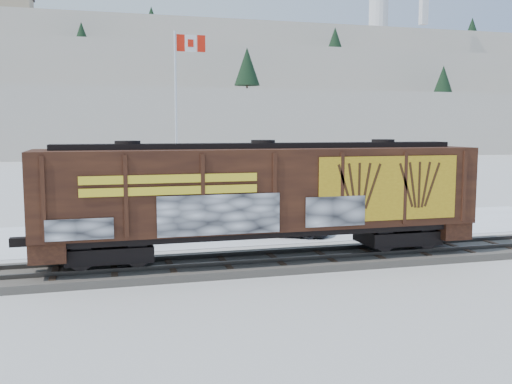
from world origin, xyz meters
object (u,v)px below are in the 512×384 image
object	(u,v)px
hopper_railcar	(263,193)
car_white	(333,215)
car_silver	(143,226)
car_dark	(279,221)
flagpole	(178,148)

from	to	relation	value
hopper_railcar	car_white	size ratio (longest dim) A/B	3.35
car_white	hopper_railcar	bearing A→B (deg)	130.99
hopper_railcar	car_white	bearing A→B (deg)	47.62
car_silver	car_white	distance (m)	9.51
hopper_railcar	car_silver	distance (m)	7.54
car_silver	car_white	bearing A→B (deg)	-107.74
car_silver	car_dark	distance (m)	6.53
flagpole	car_white	xyz separation A→B (m)	(6.72, -8.34, -3.20)
hopper_railcar	car_white	xyz separation A→B (m)	(5.42, 5.94, -1.97)
hopper_railcar	car_dark	xyz separation A→B (m)	(2.42, 5.66, -2.07)
flagpole	car_silver	world-z (taller)	flagpole
hopper_railcar	car_silver	xyz separation A→B (m)	(-4.09, 5.97, -2.10)
flagpole	car_dark	xyz separation A→B (m)	(3.73, -8.62, -3.30)
flagpole	car_silver	bearing A→B (deg)	-108.56
hopper_railcar	flagpole	world-z (taller)	flagpole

